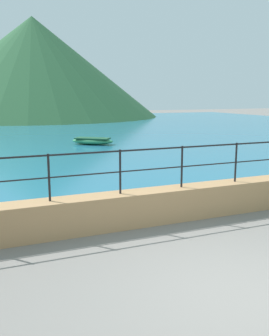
{
  "coord_description": "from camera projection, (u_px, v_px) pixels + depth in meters",
  "views": [
    {
      "loc": [
        -3.32,
        -3.73,
        2.65
      ],
      "look_at": [
        -0.19,
        3.7,
        1.1
      ],
      "focal_mm": 40.32,
      "sensor_mm": 36.0,
      "label": 1
    }
  ],
  "objects": [
    {
      "name": "hill_main",
      "position": [
        34.0,
        68.0,
        46.37
      ],
      "size": [
        30.4,
        30.4,
        12.07
      ],
      "primitive_type": "cone",
      "color": "#285633",
      "rests_on": "ground"
    },
    {
      "name": "railing",
      "position": [
        152.0,
        162.0,
        7.79
      ],
      "size": [
        18.44,
        0.04,
        0.9
      ],
      "color": "black",
      "rests_on": "promenade_wall"
    },
    {
      "name": "ground_plane",
      "position": [
        252.0,
        293.0,
        5.14
      ],
      "size": [
        120.0,
        120.0,
        0.0
      ],
      "primitive_type": "plane",
      "color": "slate"
    },
    {
      "name": "lake_water",
      "position": [
        23.0,
        131.0,
        28.51
      ],
      "size": [
        64.0,
        44.32,
        0.06
      ],
      "primitive_type": "cube",
      "color": "#236B89",
      "rests_on": "ground"
    },
    {
      "name": "promenade_wall",
      "position": [
        152.0,
        206.0,
        7.97
      ],
      "size": [
        20.0,
        0.56,
        0.7
      ],
      "primitive_type": "cube",
      "color": "tan",
      "rests_on": "ground"
    },
    {
      "name": "boat_0",
      "position": [
        93.0,
        141.0,
        20.32
      ],
      "size": [
        2.37,
        2.12,
        0.36
      ],
      "color": "#338C59",
      "rests_on": "lake_water"
    }
  ]
}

